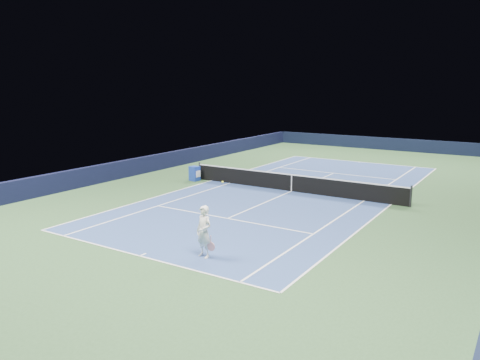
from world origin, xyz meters
The scene contains 18 objects.
ground centered at (0.00, 0.00, 0.00)m, with size 40.00×40.00×0.00m, color #2D502B.
wall_far centered at (0.00, 19.82, 0.55)m, with size 22.00×0.35×1.10m, color black.
wall_left centered at (-10.82, 0.00, 0.55)m, with size 0.35×40.00×1.10m, color black.
court_surface centered at (0.00, 0.00, 0.00)m, with size 10.97×23.77×0.01m, color navy.
baseline_far centered at (0.00, 11.88, 0.01)m, with size 10.97×0.08×0.00m, color white.
baseline_near centered at (0.00, -11.88, 0.01)m, with size 10.97×0.08×0.00m, color white.
sideline_doubles_right centered at (5.49, 0.00, 0.01)m, with size 0.08×23.77×0.00m, color white.
sideline_doubles_left centered at (-5.49, 0.00, 0.01)m, with size 0.08×23.77×0.00m, color white.
sideline_singles_right centered at (4.12, 0.00, 0.01)m, with size 0.08×23.77×0.00m, color white.
sideline_singles_left centered at (-4.12, 0.00, 0.01)m, with size 0.08×23.77×0.00m, color white.
service_line_far centered at (0.00, 6.40, 0.01)m, with size 8.23×0.08×0.00m, color white.
service_line_near centered at (0.00, -6.40, 0.01)m, with size 8.23×0.08×0.00m, color white.
center_service_line centered at (0.00, 0.00, 0.01)m, with size 0.08×12.80×0.00m, color white.
center_mark_far centered at (0.00, 11.73, 0.01)m, with size 0.08×0.30×0.00m, color white.
center_mark_near centered at (0.00, -11.73, 0.01)m, with size 0.08×0.30×0.00m, color white.
tennis_net centered at (0.00, 0.00, 0.50)m, with size 12.90×0.10×1.07m.
sponsor_cube centered at (-6.40, -0.52, 0.45)m, with size 0.62×0.58×0.89m.
tennis_player centered at (1.95, -10.75, 0.91)m, with size 0.85×1.32×2.52m.
Camera 1 is at (11.16, -23.00, 5.85)m, focal length 35.00 mm.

